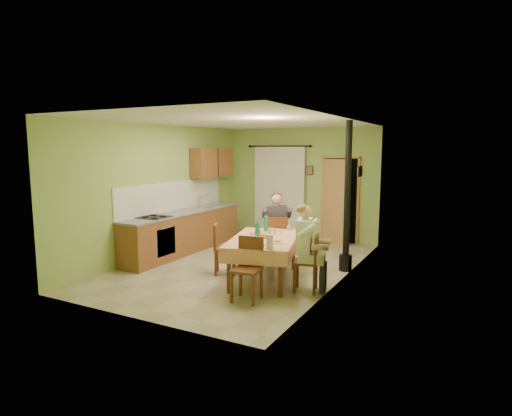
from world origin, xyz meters
The scene contains 17 objects.
floor centered at (0.00, 0.00, 0.00)m, with size 4.00×6.00×0.01m, color tan.
room_shell centered at (0.00, 0.00, 1.82)m, with size 4.04×6.04×2.82m.
kitchen_run centered at (-1.71, 0.40, 0.48)m, with size 0.64×3.64×1.56m.
upper_cabinets centered at (-1.82, 1.70, 1.95)m, with size 0.35×1.40×0.70m, color brown.
curtain centered at (-0.55, 2.90, 1.26)m, with size 1.70×0.07×2.22m.
doorway centered at (1.03, 2.89, 1.05)m, with size 0.96×0.38×2.15m.
dining_table centered at (0.82, -0.67, 0.38)m, with size 1.54×2.05×0.76m.
tableware centered at (0.87, -0.76, 0.83)m, with size 0.92×1.54×0.33m.
chair_far centered at (0.56, 0.39, 0.29)m, with size 0.56×0.56×0.97m.
chair_near centered at (1.03, -1.68, 0.29)m, with size 0.45×0.45×0.96m.
chair_right centered at (1.68, -0.86, 0.29)m, with size 0.45×0.45×0.92m.
chair_left centered at (-0.01, -0.64, 0.29)m, with size 0.51×0.51×0.93m.
man_far centered at (0.55, 0.40, 0.88)m, with size 0.65×0.62×1.39m.
man_right centered at (1.67, -0.86, 0.88)m, with size 0.55×0.63×1.39m.
stove_flue centered at (1.90, 0.60, 1.02)m, with size 0.24×0.24×2.80m.
picture_back centered at (0.25, 2.97, 1.75)m, with size 0.19×0.03×0.23m, color black.
picture_right centered at (1.97, 1.20, 1.85)m, with size 0.03×0.31×0.21m, color brown.
Camera 1 is at (4.07, -7.14, 2.29)m, focal length 30.00 mm.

